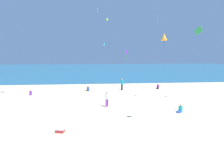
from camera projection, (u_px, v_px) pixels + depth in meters
The scene contains 16 objects.
ground_plane at pixel (110, 94), 23.37m from camera, with size 120.00×120.00×0.00m, color beige.
ocean_water at pixel (101, 69), 61.27m from camera, with size 120.00×60.00×0.05m, color #236084.
cooler_box at pixel (60, 131), 12.04m from camera, with size 0.62×0.44×0.24m.
person_0 at pixel (107, 98), 17.87m from camera, with size 0.41×0.41×1.53m.
person_1 at pixel (122, 83), 25.98m from camera, with size 0.47×0.47×1.68m.
person_2 at pixel (180, 109), 16.18m from camera, with size 0.67×0.57×0.75m.
person_3 at pixel (88, 89), 25.36m from camera, with size 0.68×0.52×0.76m.
person_5 at pixel (31, 93), 22.92m from camera, with size 0.53×0.62×0.70m.
person_6 at pixel (158, 87), 27.12m from camera, with size 0.59×0.70×0.78m.
kite_teal at pixel (104, 44), 31.29m from camera, with size 0.57×0.50×1.04m.
kite_pink at pixel (97, 10), 31.42m from camera, with size 0.08×0.53×0.89m.
kite_magenta at pixel (157, 16), 30.31m from camera, with size 0.42×0.44×1.26m.
kite_lime at pixel (107, 19), 35.11m from camera, with size 0.58×0.58×1.40m.
kite_green at pixel (199, 31), 19.89m from camera, with size 0.46×1.04×1.55m.
kite_purple at pixel (126, 53), 27.97m from camera, with size 0.40×0.70×1.75m.
kite_orange at pixel (164, 37), 13.22m from camera, with size 0.43×0.52×1.32m.
Camera 1 is at (-1.79, -12.86, 5.19)m, focal length 29.14 mm.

